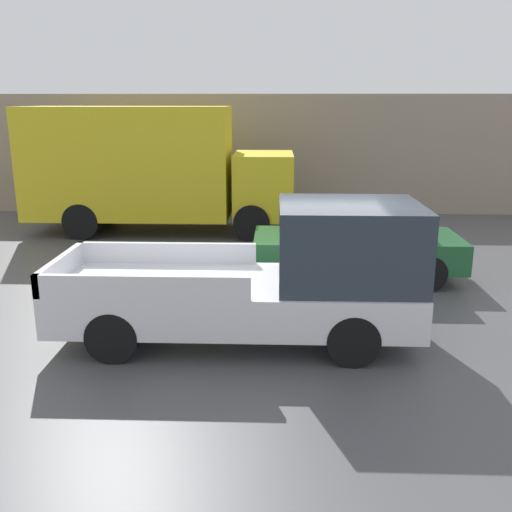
# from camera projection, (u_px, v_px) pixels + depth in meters

# --- Properties ---
(ground_plane) EXTENTS (60.00, 60.00, 0.00)m
(ground_plane) POSITION_uv_depth(u_px,v_px,m) (309.00, 321.00, 9.78)
(ground_plane) COLOR #4C4C4F
(building_wall) EXTENTS (28.00, 0.15, 3.88)m
(building_wall) POSITION_uv_depth(u_px,v_px,m) (294.00, 155.00, 18.79)
(building_wall) COLOR gray
(building_wall) RESTS_ON ground
(pickup_truck) EXTENTS (5.55, 2.01, 2.18)m
(pickup_truck) POSITION_uv_depth(u_px,v_px,m) (275.00, 279.00, 8.78)
(pickup_truck) COLOR silver
(pickup_truck) RESTS_ON ground
(car) EXTENTS (4.27, 1.82, 1.59)m
(car) POSITION_uv_depth(u_px,v_px,m) (358.00, 241.00, 11.95)
(car) COLOR #1E592D
(car) RESTS_ON ground
(delivery_truck) EXTENTS (7.43, 2.34, 3.52)m
(delivery_truck) POSITION_uv_depth(u_px,v_px,m) (149.00, 167.00, 16.06)
(delivery_truck) COLOR gold
(delivery_truck) RESTS_ON ground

